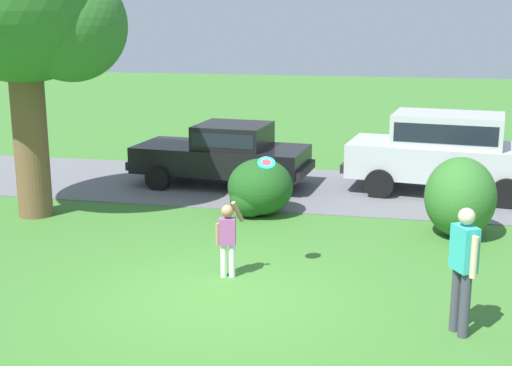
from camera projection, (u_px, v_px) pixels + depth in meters
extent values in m
plane|color=#3D752D|center=(220.00, 296.00, 10.54)|extent=(80.00, 80.00, 0.00)
cube|color=slate|center=(292.00, 188.00, 17.08)|extent=(28.00, 4.40, 0.02)
cylinder|color=brown|center=(31.00, 139.00, 14.41)|extent=(0.70, 0.70, 3.29)
ellipsoid|color=#33702B|center=(20.00, 0.00, 13.76)|extent=(3.84, 3.84, 3.26)
ellipsoid|color=#33702B|center=(71.00, 25.00, 13.66)|extent=(2.23, 2.23, 2.23)
ellipsoid|color=#33702B|center=(22.00, 24.00, 14.85)|extent=(1.85, 1.85, 1.85)
ellipsoid|color=#1E511C|center=(260.00, 187.00, 14.73)|extent=(1.39, 1.40, 1.20)
ellipsoid|color=#1E511C|center=(250.00, 199.00, 14.60)|extent=(0.86, 0.86, 0.77)
ellipsoid|color=#33702B|center=(460.00, 197.00, 13.27)|extent=(1.34, 1.59, 1.53)
cube|color=black|center=(221.00, 159.00, 17.26)|extent=(4.34, 2.18, 0.64)
cube|color=black|center=(233.00, 135.00, 17.03)|extent=(1.81, 1.75, 0.56)
cube|color=black|center=(233.00, 135.00, 17.03)|extent=(1.67, 1.76, 0.34)
cylinder|color=black|center=(158.00, 178.00, 16.84)|extent=(0.62, 0.27, 0.60)
cylinder|color=black|center=(187.00, 163.00, 18.59)|extent=(0.62, 0.27, 0.60)
cylinder|color=black|center=(261.00, 186.00, 16.11)|extent=(0.62, 0.27, 0.60)
cylinder|color=black|center=(281.00, 169.00, 17.86)|extent=(0.62, 0.27, 0.60)
cube|color=black|center=(143.00, 160.00, 17.90)|extent=(0.26, 1.75, 0.20)
cube|color=black|center=(305.00, 170.00, 16.69)|extent=(0.26, 1.75, 0.20)
cube|color=silver|center=(446.00, 161.00, 16.42)|extent=(4.70, 2.39, 0.80)
cube|color=silver|center=(448.00, 129.00, 16.24)|extent=(2.66, 1.92, 0.72)
cube|color=black|center=(448.00, 129.00, 16.24)|extent=(2.47, 1.91, 0.43)
cylinder|color=black|center=(379.00, 184.00, 16.12)|extent=(0.70, 0.30, 0.68)
cylinder|color=black|center=(392.00, 168.00, 17.84)|extent=(0.70, 0.30, 0.68)
cylinder|color=black|center=(507.00, 194.00, 15.22)|extent=(0.70, 0.30, 0.68)
cylinder|color=black|center=(507.00, 176.00, 16.94)|extent=(0.70, 0.30, 0.68)
cube|color=black|center=(350.00, 162.00, 17.21)|extent=(0.34, 1.75, 0.20)
cylinder|color=white|center=(224.00, 261.00, 11.24)|extent=(0.10, 0.10, 0.55)
cylinder|color=white|center=(232.00, 261.00, 11.24)|extent=(0.10, 0.10, 0.55)
cube|color=#994C8C|center=(228.00, 231.00, 11.12)|extent=(0.28, 0.20, 0.44)
sphere|color=#A37556|center=(227.00, 211.00, 11.04)|extent=(0.20, 0.20, 0.20)
cylinder|color=#A37556|center=(238.00, 212.00, 11.09)|extent=(0.18, 0.26, 0.39)
cylinder|color=#A37556|center=(218.00, 234.00, 11.14)|extent=(0.07, 0.07, 0.36)
cylinder|color=#1EB7B2|center=(266.00, 163.00, 10.94)|extent=(0.30, 0.26, 0.20)
cylinder|color=red|center=(266.00, 163.00, 10.94)|extent=(0.17, 0.15, 0.12)
cylinder|color=#3F3F4C|center=(456.00, 299.00, 9.27)|extent=(0.14, 0.14, 0.90)
cylinder|color=#3F3F4C|center=(465.00, 305.00, 9.08)|extent=(0.14, 0.14, 0.90)
cube|color=#33B2B2|center=(464.00, 248.00, 9.00)|extent=(0.37, 0.42, 0.60)
sphere|color=beige|center=(467.00, 216.00, 8.90)|extent=(0.22, 0.22, 0.22)
cylinder|color=beige|center=(455.00, 247.00, 9.21)|extent=(0.09, 0.09, 0.55)
cylinder|color=beige|center=(474.00, 257.00, 8.81)|extent=(0.09, 0.09, 0.55)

